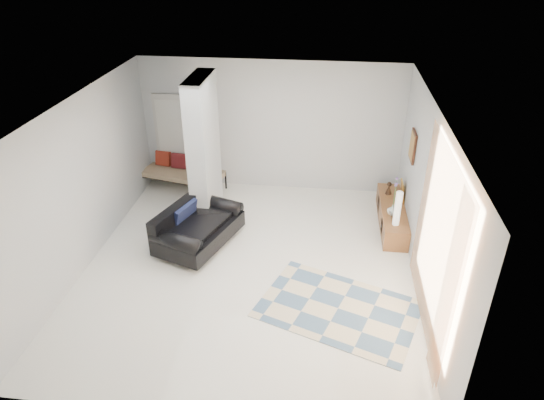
# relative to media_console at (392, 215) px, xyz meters

# --- Properties ---
(floor) EXTENTS (6.00, 6.00, 0.00)m
(floor) POSITION_rel_media_console_xyz_m (-2.52, -1.67, -0.20)
(floor) COLOR white
(floor) RESTS_ON ground
(ceiling) EXTENTS (6.00, 6.00, 0.00)m
(ceiling) POSITION_rel_media_console_xyz_m (-2.52, -1.67, 2.60)
(ceiling) COLOR white
(ceiling) RESTS_ON wall_back
(wall_back) EXTENTS (6.00, 0.00, 6.00)m
(wall_back) POSITION_rel_media_console_xyz_m (-2.52, 1.33, 1.20)
(wall_back) COLOR silver
(wall_back) RESTS_ON ground
(wall_front) EXTENTS (6.00, 0.00, 6.00)m
(wall_front) POSITION_rel_media_console_xyz_m (-2.52, -4.67, 1.20)
(wall_front) COLOR silver
(wall_front) RESTS_ON ground
(wall_left) EXTENTS (0.00, 6.00, 6.00)m
(wall_left) POSITION_rel_media_console_xyz_m (-5.27, -1.67, 1.20)
(wall_left) COLOR silver
(wall_left) RESTS_ON ground
(wall_right) EXTENTS (0.00, 6.00, 6.00)m
(wall_right) POSITION_rel_media_console_xyz_m (0.23, -1.67, 1.20)
(wall_right) COLOR silver
(wall_right) RESTS_ON ground
(partition_column) EXTENTS (0.35, 1.20, 2.80)m
(partition_column) POSITION_rel_media_console_xyz_m (-3.62, -0.07, 1.20)
(partition_column) COLOR #A9AEB0
(partition_column) RESTS_ON floor
(hallway_door) EXTENTS (0.85, 0.06, 2.04)m
(hallway_door) POSITION_rel_media_console_xyz_m (-4.62, 1.29, 0.82)
(hallway_door) COLOR beige
(hallway_door) RESTS_ON floor
(curtain) EXTENTS (0.00, 2.55, 2.55)m
(curtain) POSITION_rel_media_console_xyz_m (0.15, -2.82, 1.25)
(curtain) COLOR orange
(curtain) RESTS_ON wall_right
(wall_art) EXTENTS (0.04, 0.45, 0.55)m
(wall_art) POSITION_rel_media_console_xyz_m (0.20, -0.00, 1.45)
(wall_art) COLOR #371A0F
(wall_art) RESTS_ON wall_right
(media_console) EXTENTS (0.45, 1.92, 0.80)m
(media_console) POSITION_rel_media_console_xyz_m (0.00, 0.00, 0.00)
(media_console) COLOR brown
(media_console) RESTS_ON floor
(loveseat) EXTENTS (1.46, 1.88, 0.76)m
(loveseat) POSITION_rel_media_console_xyz_m (-3.58, -1.10, 0.15)
(loveseat) COLOR silver
(loveseat) RESTS_ON floor
(daybed) EXTENTS (1.86, 1.11, 0.77)m
(daybed) POSITION_rel_media_console_xyz_m (-4.43, 0.96, 0.21)
(daybed) COLOR black
(daybed) RESTS_ON floor
(area_rug) EXTENTS (2.68, 2.22, 0.01)m
(area_rug) POSITION_rel_media_console_xyz_m (-1.01, -2.57, -0.20)
(area_rug) COLOR beige
(area_rug) RESTS_ON floor
(cylinder_lamp) EXTENTS (0.12, 0.12, 0.65)m
(cylinder_lamp) POSITION_rel_media_console_xyz_m (-0.02, -0.66, 0.52)
(cylinder_lamp) COLOR beige
(cylinder_lamp) RESTS_ON media_console
(bronze_figurine) EXTENTS (0.13, 0.13, 0.26)m
(bronze_figurine) POSITION_rel_media_console_xyz_m (-0.05, 0.50, 0.32)
(bronze_figurine) COLOR #312016
(bronze_figurine) RESTS_ON media_console
(vase) EXTENTS (0.21, 0.21, 0.21)m
(vase) POSITION_rel_media_console_xyz_m (-0.05, -0.32, 0.30)
(vase) COLOR silver
(vase) RESTS_ON media_console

